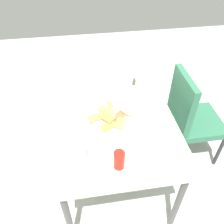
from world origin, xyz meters
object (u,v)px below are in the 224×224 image
dining_table (112,121)px  soda_can (119,160)px  drinking_glass (80,154)px  paper_napkin (110,82)px  dining_chair (190,115)px  salad_plate_greens (73,134)px  fork (108,82)px  pide_platter (112,116)px  spoon (112,81)px  condiment_caddy (133,82)px

dining_table → soda_can: (0.46, -0.03, 0.13)m
drinking_glass → paper_napkin: drinking_glass is taller
dining_chair → salad_plate_greens: 1.05m
fork → dining_table: bearing=18.7°
salad_plate_greens → fork: salad_plate_greens is taller
paper_napkin → fork: bearing=-90.0°
pide_platter → fork: size_ratio=1.82×
dining_table → dining_chair: 0.72m
paper_napkin → spoon: size_ratio=0.69×
drinking_glass → soda_can: bearing=69.7°
dining_table → pide_platter: 0.09m
paper_napkin → spoon: bearing=90.0°
dining_chair → condiment_caddy: dining_chair is taller
dining_chair → condiment_caddy: bearing=-115.0°
dining_chair → soda_can: dining_chair is taller
fork → salad_plate_greens: bearing=-6.2°
dining_table → soda_can: size_ratio=10.03×
dining_table → fork: fork is taller
dining_chair → fork: 0.76m
salad_plate_greens → paper_napkin: bearing=149.5°
soda_can → paper_napkin: (-0.86, 0.08, -0.06)m
salad_plate_greens → condiment_caddy: 0.72m
dining_chair → salad_plate_greens: bearing=-73.8°
pide_platter → paper_napkin: size_ratio=2.93×
paper_napkin → fork: (0.00, -0.02, 0.00)m
fork → spoon: size_ratio=1.10×
condiment_caddy → drinking_glass: bearing=-34.3°
salad_plate_greens → soda_can: size_ratio=1.84×
fork → paper_napkin: bearing=112.9°
drinking_glass → fork: 0.82m
condiment_caddy → dining_chair: bearing=65.0°
salad_plate_greens → spoon: salad_plate_greens is taller
salad_plate_greens → soda_can: bearing=42.1°
paper_napkin → dining_table: bearing=-6.8°
dining_chair → dining_table: bearing=-80.6°
pide_platter → soda_can: 0.42m
pide_platter → spoon: (-0.44, 0.07, -0.01)m
salad_plate_greens → spoon: 0.67m
soda_can → drinking_glass: bearing=-110.3°
pide_platter → spoon: 0.44m
paper_napkin → spoon: spoon is taller
dining_chair → drinking_glass: 1.10m
dining_chair → drinking_glass: dining_chair is taller
drinking_glass → dining_chair: bearing=117.4°
paper_napkin → pide_platter: bearing=-6.7°
condiment_caddy → paper_napkin: bearing=-109.8°
pide_platter → soda_can: size_ratio=2.83×
spoon → condiment_caddy: (0.07, 0.17, 0.02)m
paper_napkin → spoon: (0.00, 0.02, 0.00)m
dining_table → drinking_glass: bearing=-33.6°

